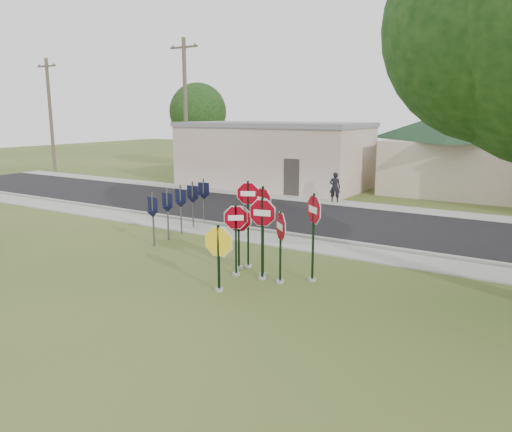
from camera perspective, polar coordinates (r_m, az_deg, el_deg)
The scene contains 20 objects.
ground at distance 13.81m, azimuth -3.49°, elevation -8.63°, with size 120.00×120.00×0.00m, color #3A521F.
sidewalk_near at distance 18.34m, azimuth 6.57°, elevation -3.44°, with size 60.00×1.60×0.06m, color gray.
road at distance 22.38m, azimuth 11.57°, elevation -0.86°, with size 60.00×7.00×0.04m, color black.
sidewalk_far at distance 26.37m, azimuth 14.89°, elevation 0.90°, with size 60.00×1.60×0.06m, color gray.
curb at distance 19.21m, azimuth 7.86°, elevation -2.65°, with size 60.00×0.20×0.14m, color gray.
stop_sign_center at distance 14.34m, azimuth 0.73°, elevation -1.23°, with size 1.09×0.24×2.55m.
stop_sign_yellow at distance 13.52m, azimuth -4.30°, elevation -3.97°, with size 1.17×0.24×1.98m.
stop_sign_left at distance 14.75m, azimuth -2.32°, elevation -1.76°, with size 0.80×0.60×2.27m.
stop_sign_right at distance 14.10m, azimuth 2.82°, elevation -2.43°, with size 0.83×0.79×2.24m.
stop_sign_back_right at distance 14.59m, azimuth 0.79°, elevation -0.32°, with size 0.94×0.39×2.82m.
stop_sign_back_left at distance 15.44m, azimuth -0.91°, elevation 0.40°, with size 0.86×0.48×2.85m.
stop_sign_far_right at distance 14.24m, azimuth 6.59°, elevation -0.91°, with size 0.90×0.74×2.70m.
stop_sign_far_left at distance 15.43m, azimuth -1.98°, elevation -1.44°, with size 0.99×0.54×2.15m.
route_sign_row at distance 20.16m, azimuth -8.59°, elevation 1.37°, with size 1.43×4.63×2.00m.
building_stucco at distance 33.08m, azimuth 1.96°, elevation 7.11°, with size 12.20×6.20×4.20m.
building_house at distance 33.00m, azimuth 22.67°, elevation 8.82°, with size 11.60×11.60×6.20m.
utility_pole_near at distance 33.56m, azimuth -8.06°, elevation 11.88°, with size 2.20×0.26×9.50m.
utility_pole_far at distance 43.89m, azimuth -22.44°, elevation 10.73°, with size 2.20×0.26×9.00m.
bg_tree_left at distance 44.17m, azimuth -6.64°, elevation 11.73°, with size 4.90×4.90×7.35m.
pedestrian at distance 27.23m, azimuth 9.01°, elevation 3.28°, with size 0.59×0.39×1.62m, color black.
Camera 1 is at (7.58, -10.50, 4.79)m, focal length 35.00 mm.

